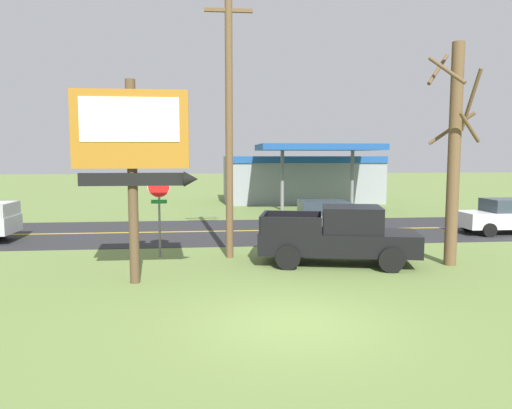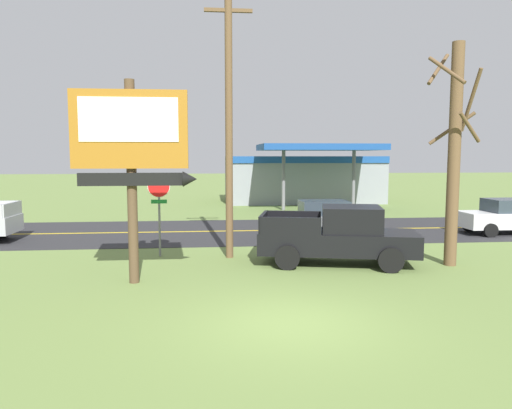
% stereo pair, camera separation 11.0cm
% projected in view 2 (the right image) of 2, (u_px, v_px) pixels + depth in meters
% --- Properties ---
extents(ground_plane, '(180.00, 180.00, 0.00)m').
position_uv_depth(ground_plane, '(291.00, 323.00, 10.51)').
color(ground_plane, olive).
extents(road_asphalt, '(140.00, 8.00, 0.02)m').
position_uv_depth(road_asphalt, '(246.00, 231.00, 23.38)').
color(road_asphalt, '#2B2B2D').
rests_on(road_asphalt, ground).
extents(road_centre_line, '(126.00, 0.20, 0.01)m').
position_uv_depth(road_centre_line, '(246.00, 231.00, 23.38)').
color(road_centre_line, gold).
rests_on(road_centre_line, road_asphalt).
extents(motel_sign, '(3.43, 0.54, 5.74)m').
position_uv_depth(motel_sign, '(133.00, 147.00, 13.38)').
color(motel_sign, brown).
rests_on(motel_sign, ground).
extents(stop_sign, '(0.80, 0.08, 2.95)m').
position_uv_depth(stop_sign, '(159.00, 201.00, 17.32)').
color(stop_sign, slate).
rests_on(stop_sign, ground).
extents(utility_pole, '(1.84, 0.26, 9.88)m').
position_uv_depth(utility_pole, '(229.00, 109.00, 16.82)').
color(utility_pole, brown).
rests_on(utility_pole, ground).
extents(bare_tree, '(1.92, 1.90, 7.26)m').
position_uv_depth(bare_tree, '(454.00, 150.00, 15.75)').
color(bare_tree, brown).
rests_on(bare_tree, ground).
extents(gas_station, '(12.00, 11.50, 4.40)m').
position_uv_depth(gas_station, '(303.00, 177.00, 38.10)').
color(gas_station, gray).
rests_on(gas_station, ground).
extents(pickup_black_parked_on_lawn, '(5.50, 3.07, 1.96)m').
position_uv_depth(pickup_black_parked_on_lawn, '(339.00, 236.00, 16.16)').
color(pickup_black_parked_on_lawn, black).
rests_on(pickup_black_parked_on_lawn, ground).
extents(car_grey_near_lane, '(4.20, 2.00, 1.64)m').
position_uv_depth(car_grey_near_lane, '(321.00, 219.00, 21.63)').
color(car_grey_near_lane, slate).
rests_on(car_grey_near_lane, ground).
extents(car_white_mid_lane, '(4.20, 2.00, 1.64)m').
position_uv_depth(car_white_mid_lane, '(507.00, 216.00, 22.47)').
color(car_white_mid_lane, silver).
rests_on(car_white_mid_lane, ground).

